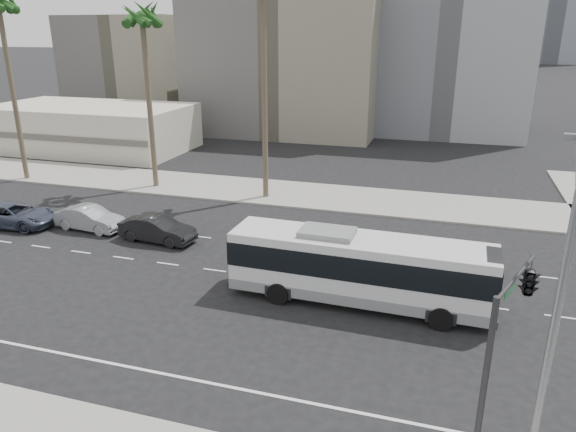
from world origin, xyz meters
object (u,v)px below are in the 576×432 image
at_px(car_c, 14,215).
at_px(streetlight_corner, 552,329).
at_px(city_bus, 359,267).
at_px(palm_mid, 142,22).
at_px(car_a, 157,229).
at_px(car_b, 90,218).
at_px(traffic_signal, 525,291).

relative_size(car_c, streetlight_corner, 0.59).
height_order(city_bus, palm_mid, palm_mid).
distance_m(car_a, palm_mid, 18.19).
xyz_separation_m(car_b, streetlight_corner, (25.94, -15.36, 4.89)).
relative_size(car_a, palm_mid, 0.34).
bearing_deg(car_a, city_bus, -102.46).
xyz_separation_m(city_bus, palm_mid, (-20.44, 15.53, 11.65)).
bearing_deg(palm_mid, car_c, -110.80).
relative_size(car_a, car_c, 0.86).
bearing_deg(car_a, car_c, 97.21).
relative_size(streetlight_corner, palm_mid, 0.67).
xyz_separation_m(car_c, streetlight_corner, (31.44, -14.42, 4.88)).
bearing_deg(car_b, city_bus, -98.58).
bearing_deg(traffic_signal, car_c, -179.78).
bearing_deg(streetlight_corner, city_bus, 131.29).
bearing_deg(city_bus, traffic_signal, -49.80).
height_order(streetlight_corner, traffic_signal, streetlight_corner).
xyz_separation_m(car_a, car_b, (-5.50, 0.54, -0.02)).
relative_size(car_b, traffic_signal, 0.76).
bearing_deg(traffic_signal, palm_mid, 159.82).
bearing_deg(city_bus, palm_mid, 144.11).
bearing_deg(car_a, palm_mid, 35.77).
bearing_deg(palm_mid, car_b, -84.03).
bearing_deg(streetlight_corner, car_a, 152.97).
height_order(car_b, streetlight_corner, streetlight_corner).
bearing_deg(streetlight_corner, car_c, 164.28).
xyz_separation_m(streetlight_corner, palm_mid, (-27.06, 25.97, 7.90)).
bearing_deg(streetlight_corner, palm_mid, 145.08).
relative_size(car_b, palm_mid, 0.33).
height_order(city_bus, car_b, city_bus).
xyz_separation_m(car_c, traffic_signal, (31.10, -11.77, 4.60)).
bearing_deg(car_b, car_c, 105.39).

